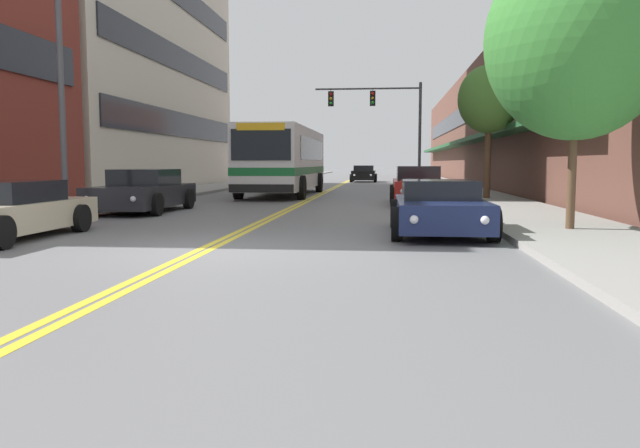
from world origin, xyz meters
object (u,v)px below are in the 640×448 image
Objects in this scene: car_champagne_parked_left_near at (3,212)px; car_black_moving_lead at (364,174)px; car_red_parked_right_mid at (418,186)px; street_lamp_left_near at (72,30)px; street_tree_right_mid at (489,100)px; car_navy_parked_right_foreground at (440,208)px; car_white_parked_left_far at (281,176)px; traffic_signal_mast at (384,113)px; car_charcoal_parked_left_mid at (143,192)px; street_tree_right_near at (577,40)px; fire_hydrant at (460,190)px; city_bus at (285,158)px.

car_champagne_parked_left_near is 1.07× the size of car_black_moving_lead.
car_red_parked_right_mid reaches higher than car_black_moving_lead.
street_lamp_left_near is 1.59× the size of street_tree_right_mid.
car_navy_parked_right_foreground is at bearing 11.70° from car_champagne_parked_left_near.
car_black_moving_lead is at bearing 44.86° from car_white_parked_left_far.
car_charcoal_parked_left_mid is at bearing -109.42° from traffic_signal_mast.
car_black_moving_lead is 0.86× the size of street_tree_right_mid.
car_black_moving_lead is (5.72, 31.30, 0.01)m from car_charcoal_parked_left_mid.
car_navy_parked_right_foreground is 0.64× the size of traffic_signal_mast.
street_tree_right_mid reaches higher than car_red_parked_right_mid.
street_tree_right_near is at bearing 9.72° from car_champagne_parked_left_near.
car_charcoal_parked_left_mid reaches higher than car_navy_parked_right_foreground.
street_tree_right_near is 7.93× the size of fire_hydrant.
car_navy_parked_right_foreground is (8.65, -30.84, -0.00)m from car_white_parked_left_far.
car_champagne_parked_left_near is at bearing -168.30° from car_navy_parked_right_foreground.
car_navy_parked_right_foreground is 5.60× the size of fire_hydrant.
car_red_parked_right_mid is at bearing -158.69° from fire_hydrant.
street_lamp_left_near is (-7.88, -23.68, 0.30)m from traffic_signal_mast.
car_navy_parked_right_foreground is at bearing -103.51° from street_tree_right_mid.
city_bus is at bearing 134.92° from car_red_parked_right_mid.
traffic_signal_mast is at bearing 101.07° from fire_hydrant.
street_tree_right_mid is (11.54, 13.54, 3.42)m from car_champagne_parked_left_near.
street_lamp_left_near is 15.35m from street_tree_right_mid.
traffic_signal_mast is at bearing 94.90° from car_red_parked_right_mid.
car_red_parked_right_mid is 12.79m from street_lamp_left_near.
car_red_parked_right_mid is 10.74m from street_tree_right_near.
car_red_parked_right_mid is 4.67m from street_tree_right_mid.
street_tree_right_mid is (4.16, -14.22, -0.66)m from traffic_signal_mast.
fire_hydrant is (1.63, 0.64, -0.14)m from car_red_parked_right_mid.
car_white_parked_left_far is 22.69m from fire_hydrant.
traffic_signal_mast reaches higher than fire_hydrant.
car_navy_parked_right_foreground is at bearing -31.29° from car_charcoal_parked_left_mid.
car_navy_parked_right_foreground is 12.54m from street_tree_right_mid.
car_charcoal_parked_left_mid is 0.81× the size of street_tree_right_near.
street_lamp_left_near is 12.18m from street_tree_right_near.
car_champagne_parked_left_near is at bearing -170.28° from street_tree_right_near.
car_charcoal_parked_left_mid is at bearing 148.71° from car_navy_parked_right_foreground.
car_charcoal_parked_left_mid is at bearing 78.90° from street_lamp_left_near.
car_white_parked_left_far is 9.69m from traffic_signal_mast.
street_lamp_left_near is at bearing -100.43° from car_black_moving_lead.
car_charcoal_parked_left_mid is 1.15× the size of car_navy_parked_right_foreground.
street_tree_right_near is (11.46, 1.96, 3.49)m from car_champagne_parked_left_near.
street_tree_right_near is (11.39, -30.68, 3.48)m from car_white_parked_left_far.
car_navy_parked_right_foreground is 10.45m from street_lamp_left_near.
car_champagne_parked_left_near reaches higher than car_navy_parked_right_foreground.
car_red_parked_right_mid is at bearing -67.39° from car_white_parked_left_far.
traffic_signal_mast is 1.11× the size of street_tree_right_near.
city_bus is at bearing -79.66° from car_white_parked_left_far.
city_bus is 15.15m from car_white_parked_left_far.
car_black_moving_lead is at bearing 98.82° from street_tree_right_near.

